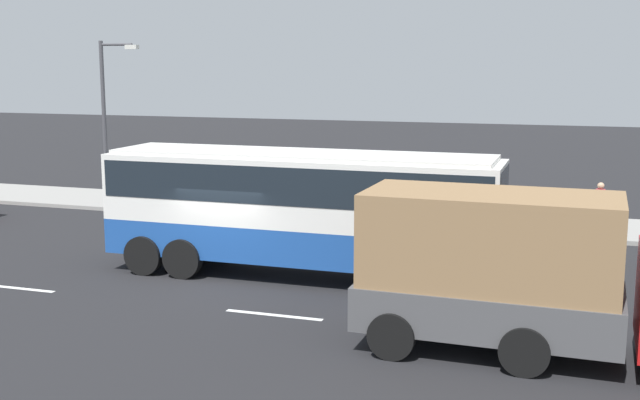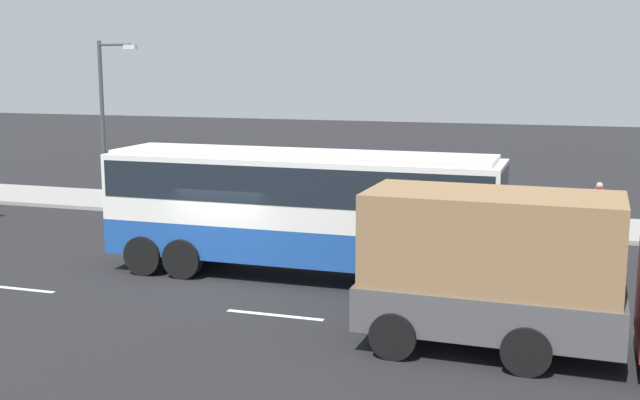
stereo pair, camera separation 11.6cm
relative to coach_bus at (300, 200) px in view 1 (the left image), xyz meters
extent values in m
plane|color=black|center=(-1.85, -0.97, -2.14)|extent=(120.00, 120.00, 0.00)
cube|color=gray|center=(-1.85, 8.88, -2.06)|extent=(80.00, 4.00, 0.15)
cube|color=white|center=(-6.73, -3.42, -2.14)|extent=(2.40, 0.16, 0.01)
cube|color=white|center=(0.56, -3.42, -2.14)|extent=(2.40, 0.16, 0.01)
cube|color=white|center=(6.33, -3.42, -2.14)|extent=(2.40, 0.16, 0.01)
cube|color=#1E4C9E|center=(0.00, 0.00, -1.10)|extent=(10.84, 2.44, 0.97)
cube|color=white|center=(0.00, 0.00, 0.29)|extent=(10.84, 2.44, 1.81)
cube|color=black|center=(0.00, 0.00, 0.55)|extent=(10.62, 2.47, 1.00)
cube|color=black|center=(5.37, 0.02, 0.38)|extent=(0.13, 2.21, 1.45)
cube|color=white|center=(0.00, 0.00, 1.25)|extent=(10.41, 2.30, 0.12)
cylinder|color=black|center=(3.81, 1.17, -1.59)|extent=(1.10, 0.30, 1.10)
cylinder|color=black|center=(3.82, -1.14, -1.59)|extent=(1.10, 0.30, 1.10)
cylinder|color=black|center=(-3.02, 1.14, -1.59)|extent=(1.10, 0.30, 1.10)
cylinder|color=black|center=(-3.01, -1.16, -1.59)|extent=(1.10, 0.30, 1.10)
cylinder|color=black|center=(-4.22, 1.13, -1.59)|extent=(1.10, 0.30, 1.10)
cylinder|color=black|center=(-4.21, -1.17, -1.59)|extent=(1.10, 0.30, 1.10)
cube|color=#4C4C4F|center=(5.55, -4.18, -1.21)|extent=(5.29, 2.55, 0.90)
cube|color=olive|center=(5.55, -4.18, 0.18)|extent=(5.08, 2.45, 1.89)
cylinder|color=black|center=(6.43, -3.03, -1.66)|extent=(0.97, 0.30, 0.96)
cylinder|color=black|center=(6.38, -5.36, -1.66)|extent=(0.97, 0.30, 0.96)
cylinder|color=black|center=(3.87, -2.97, -1.66)|extent=(0.97, 0.30, 0.96)
cylinder|color=black|center=(3.81, -5.30, -1.66)|extent=(0.97, 0.30, 0.96)
cylinder|color=#38334C|center=(3.66, 8.57, -1.57)|extent=(0.14, 0.14, 0.83)
cylinder|color=#38334C|center=(3.71, 8.42, -1.57)|extent=(0.14, 0.14, 0.83)
cylinder|color=#2672B2|center=(3.69, 8.50, -0.84)|extent=(0.32, 0.32, 0.62)
sphere|color=brown|center=(3.69, 8.50, -0.42)|extent=(0.23, 0.23, 0.23)
cylinder|color=black|center=(7.84, 8.06, -1.57)|extent=(0.14, 0.14, 0.85)
cylinder|color=black|center=(7.97, 7.97, -1.57)|extent=(0.14, 0.14, 0.85)
cylinder|color=#B2333F|center=(7.90, 8.01, -0.82)|extent=(0.32, 0.32, 0.64)
sphere|color=tan|center=(7.90, 8.01, -0.39)|extent=(0.23, 0.23, 0.23)
cylinder|color=#47474C|center=(-10.82, 7.26, 1.28)|extent=(0.16, 0.16, 6.53)
cylinder|color=#47474C|center=(-10.13, 7.26, 4.39)|extent=(1.38, 0.10, 0.10)
cube|color=silver|center=(-9.44, 7.26, 4.29)|extent=(0.50, 0.24, 0.16)
camera|label=1|loc=(7.17, -20.05, 3.67)|focal=44.64mm
camera|label=2|loc=(7.06, -20.09, 3.67)|focal=44.64mm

